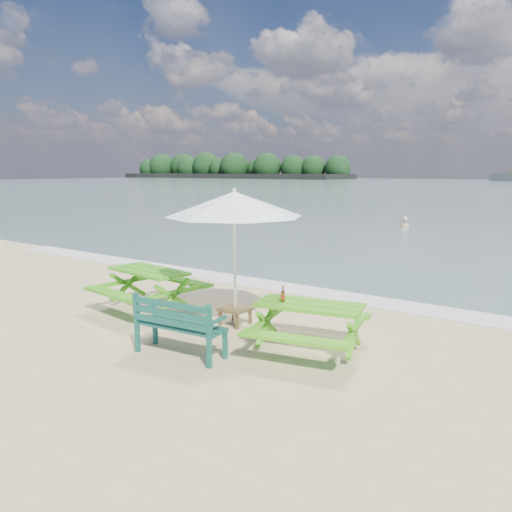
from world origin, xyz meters
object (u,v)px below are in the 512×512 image
Objects in this scene: picnic_table_right at (309,329)px; swimmer at (404,233)px; beer_bottle at (283,296)px; park_bench at (181,338)px; patio_umbrella at (234,204)px; side_table at (235,316)px; picnic_table_left at (149,290)px.

picnic_table_right is 17.95m from swimmer.
beer_bottle is 18.02m from swimmer.
swimmer is at bearing 99.57° from park_bench.
patio_umbrella reaches higher than beer_bottle.
patio_umbrella is at bearing 97.13° from side_table.
picnic_table_left is at bearing -173.51° from patio_umbrella.
patio_umbrella is (1.94, 0.22, 1.73)m from picnic_table_left.
picnic_table_left is at bearing -173.51° from side_table.
patio_umbrella is at bearing 166.64° from picnic_table_right.
patio_umbrella is (-0.00, 0.00, 1.96)m from side_table.
patio_umbrella reaches higher than park_bench.
picnic_table_right is 1.90m from park_bench.
picnic_table_left reaches higher than picnic_table_right.
picnic_table_left is at bearing 147.37° from park_bench.
park_bench is 18.83m from swimmer.
park_bench is at bearing -135.15° from beer_bottle.
patio_umbrella reaches higher than side_table.
swimmer is (-2.88, 16.94, -0.46)m from side_table.
picnic_table_right is 1.22× the size of swimmer.
park_bench reaches higher than side_table.
picnic_table_left is 1.97m from side_table.
side_table is at bearing 166.64° from picnic_table_right.
swimmer is (-0.94, 17.16, -0.69)m from picnic_table_left.
picnic_table_left is at bearing -86.87° from swimmer.
beer_bottle reaches higher than swimmer.
side_table is at bearing 98.83° from park_bench.
park_bench is at bearing -32.63° from picnic_table_left.
side_table is (-0.25, 1.63, -0.10)m from park_bench.
park_bench is (2.19, -1.40, -0.12)m from picnic_table_left.
patio_umbrella is 1.94m from beer_bottle.
side_table is 1.59m from beer_bottle.
side_table is 1.96m from patio_umbrella.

